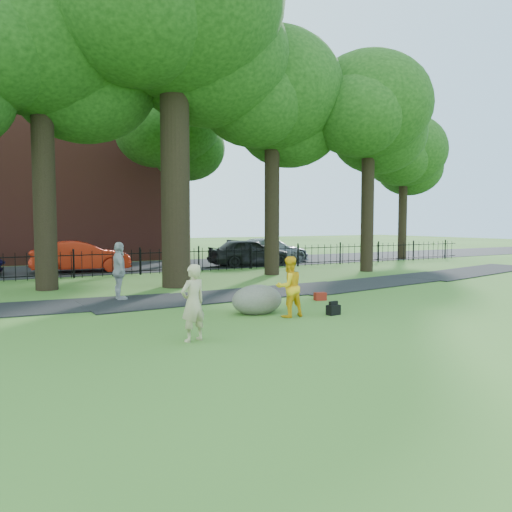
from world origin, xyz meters
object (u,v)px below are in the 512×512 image
woman (193,303)px  boulder (257,298)px  man (289,287)px  big_tree (176,19)px  red_sedan (81,257)px

woman → boulder: woman is taller
man → big_tree: bearing=-88.5°
big_tree → red_sedan: size_ratio=3.03×
man → red_sedan: 15.13m
man → red_sedan: size_ratio=0.34×
woman → red_sedan: size_ratio=0.35×
woman → red_sedan: (0.49, 16.16, -0.04)m
man → boulder: 1.07m
big_tree → boulder: big_tree is taller
woman → man: bearing=-174.1°
woman → man: (3.23, 1.28, -0.01)m
woman → man: size_ratio=1.02×
big_tree → woman: big_tree is taller
big_tree → woman: 13.03m
big_tree → man: size_ratio=8.91×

